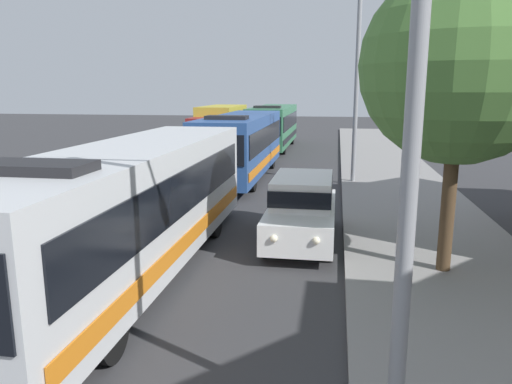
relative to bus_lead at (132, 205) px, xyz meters
The scene contains 8 objects.
bus_lead is the anchor object (origin of this frame).
bus_second_in_line 13.18m from the bus_lead, 90.00° to the left, with size 2.58×10.79×3.21m.
bus_middle 25.38m from the bus_lead, 90.00° to the left, with size 2.58×10.66×3.21m.
white_suv 4.95m from the bus_lead, 41.02° to the left, with size 1.86×4.77×1.90m.
box_truck_oncoming 22.57m from the bus_lead, 98.41° to the left, with size 2.35×7.94×3.15m.
streetlamp_near 8.01m from the bus_lead, 42.33° to the right, with size 5.67×0.28×7.87m.
streetlamp_mid 13.86m from the bus_lead, 66.24° to the left, with size 5.29×0.28×8.43m.
roadside_tree 7.90m from the bus_lead, ahead, with size 4.32×4.32×6.83m.
Camera 1 is at (3.30, 1.69, 4.32)m, focal length 34.30 mm.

